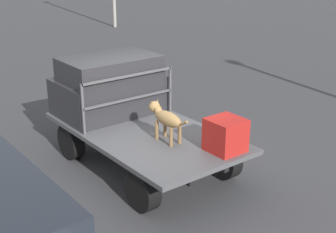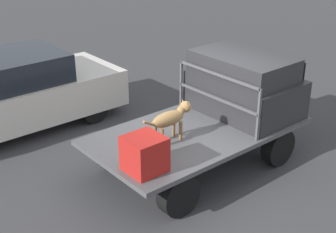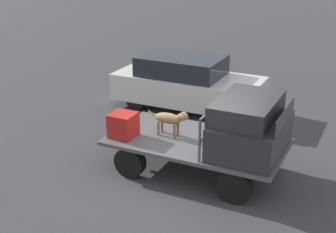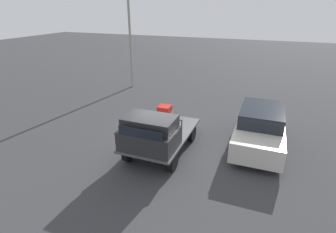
% 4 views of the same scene
% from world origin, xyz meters
% --- Properties ---
extents(ground_plane, '(80.00, 80.00, 0.00)m').
position_xyz_m(ground_plane, '(0.00, 0.00, 0.00)').
color(ground_plane, '#38383A').
extents(flatbed_truck, '(3.83, 2.06, 0.75)m').
position_xyz_m(flatbed_truck, '(0.00, 0.00, 0.56)').
color(flatbed_truck, black).
rests_on(flatbed_truck, ground).
extents(truck_cab, '(1.35, 1.94, 1.14)m').
position_xyz_m(truck_cab, '(1.17, 0.00, 1.29)').
color(truck_cab, '#28282B').
rests_on(truck_cab, flatbed_truck).
extents(truck_headboard, '(0.04, 1.94, 0.92)m').
position_xyz_m(truck_headboard, '(0.45, 0.00, 1.35)').
color(truck_headboard, '#4C4C4F').
rests_on(truck_headboard, flatbed_truck).
extents(dog, '(1.02, 0.24, 0.65)m').
position_xyz_m(dog, '(-0.61, -0.02, 1.15)').
color(dog, brown).
rests_on(dog, flatbed_truck).
extents(cargo_crate, '(0.54, 0.54, 0.54)m').
position_xyz_m(cargo_crate, '(-1.55, -0.52, 1.02)').
color(cargo_crate, '#AD1E19').
rests_on(cargo_crate, flatbed_truck).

